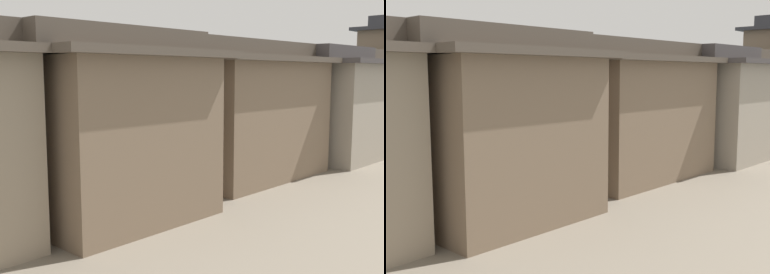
{
  "view_description": "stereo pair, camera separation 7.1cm",
  "coord_description": "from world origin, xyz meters",
  "views": [
    {
      "loc": [
        23.82,
        -2.21,
        5.62
      ],
      "look_at": [
        1.85,
        21.58,
        1.37
      ],
      "focal_mm": 45.33,
      "sensor_mm": 36.0,
      "label": 1
    },
    {
      "loc": [
        23.88,
        -2.17,
        5.62
      ],
      "look_at": [
        1.85,
        21.58,
        1.37
      ],
      "focal_mm": 45.33,
      "sensor_mm": 36.0,
      "label": 2
    }
  ],
  "objects": [
    {
      "name": "house_waterfront_tall",
      "position": [
        10.63,
        15.56,
        3.91
      ],
      "size": [
        5.82,
        8.37,
        6.14
      ],
      "color": "#75604C",
      "rests_on": "riverbank_right"
    },
    {
      "name": "house_waterfront_narrow",
      "position": [
        11.06,
        22.2,
        3.93
      ],
      "size": [
        6.69,
        5.48,
        6.14
      ],
      "color": "gray",
      "rests_on": "riverbank_right"
    },
    {
      "name": "boat_moored_second",
      "position": [
        4.86,
        14.18,
        0.13
      ],
      "size": [
        2.21,
        5.15,
        0.39
      ],
      "color": "#232326",
      "rests_on": "ground"
    },
    {
      "name": "boat_moored_far",
      "position": [
        4.73,
        26.26,
        0.15
      ],
      "size": [
        1.7,
        4.67,
        0.46
      ],
      "color": "brown",
      "rests_on": "ground"
    },
    {
      "name": "house_waterfront_far",
      "position": [
        10.78,
        28.49,
        3.93
      ],
      "size": [
        6.13,
        5.83,
        6.14
      ],
      "color": "#7F705B",
      "rests_on": "riverbank_right"
    },
    {
      "name": "mooring_post_dock_mid",
      "position": [
        7.12,
        8.76,
        1.29
      ],
      "size": [
        0.2,
        0.2,
        0.76
      ],
      "primitive_type": "cylinder",
      "color": "#473828",
      "rests_on": "riverbank_right"
    },
    {
      "name": "boat_moored_third",
      "position": [
        -5.67,
        49.46,
        0.3
      ],
      "size": [
        4.13,
        2.43,
        0.82
      ],
      "color": "brown",
      "rests_on": "ground"
    },
    {
      "name": "house_waterfront_second",
      "position": [
        10.99,
        7.46,
        3.92
      ],
      "size": [
        6.55,
        6.57,
        6.14
      ],
      "color": "#75604C",
      "rests_on": "riverbank_right"
    },
    {
      "name": "boat_moored_nearest",
      "position": [
        5.11,
        38.88,
        0.26
      ],
      "size": [
        2.27,
        5.52,
        0.78
      ],
      "color": "brown",
      "rests_on": "ground"
    }
  ]
}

